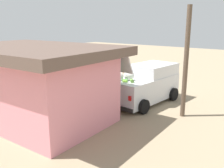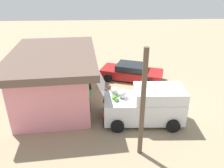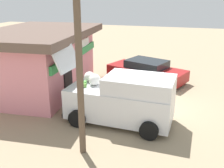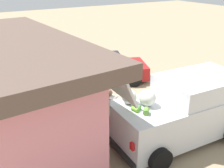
# 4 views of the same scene
# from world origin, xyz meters

# --- Properties ---
(ground_plane) EXTENTS (60.00, 60.00, 0.00)m
(ground_plane) POSITION_xyz_m (0.00, 0.00, 0.00)
(ground_plane) COLOR #9E896B
(storefront_bar) EXTENTS (7.46, 5.30, 3.11)m
(storefront_bar) POSITION_xyz_m (0.37, 5.54, 1.63)
(storefront_bar) COLOR pink
(storefront_bar) RESTS_ON ground_plane
(delivery_van) EXTENTS (2.29, 4.57, 2.92)m
(delivery_van) POSITION_xyz_m (-2.00, 0.58, 0.97)
(delivery_van) COLOR silver
(delivery_van) RESTS_ON ground_plane
(parked_sedan) EXTENTS (3.36, 4.83, 1.20)m
(parked_sedan) POSITION_xyz_m (3.42, 0.53, 0.57)
(parked_sedan) COLOR maroon
(parked_sedan) RESTS_ON ground_plane
(vendor_standing) EXTENTS (0.45, 0.53, 1.57)m
(vendor_standing) POSITION_xyz_m (-0.78, 2.40, 0.90)
(vendor_standing) COLOR #4C4C51
(vendor_standing) RESTS_ON ground_plane
(customer_bending) EXTENTS (0.69, 0.76, 1.29)m
(customer_bending) POSITION_xyz_m (-1.63, 2.21, 0.80)
(customer_bending) COLOR navy
(customer_bending) RESTS_ON ground_plane
(unloaded_banana_pile) EXTENTS (0.78, 0.68, 0.41)m
(unloaded_banana_pile) POSITION_xyz_m (-1.88, 3.86, 0.18)
(unloaded_banana_pile) COLOR silver
(unloaded_banana_pile) RESTS_ON ground_plane
(paint_bucket) EXTENTS (0.27, 0.27, 0.39)m
(paint_bucket) POSITION_xyz_m (2.13, 2.69, 0.19)
(paint_bucket) COLOR #BF3F33
(paint_bucket) RESTS_ON ground_plane
(utility_pole) EXTENTS (0.20, 0.20, 4.73)m
(utility_pole) POSITION_xyz_m (-4.36, 1.27, 2.36)
(utility_pole) COLOR brown
(utility_pole) RESTS_ON ground_plane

